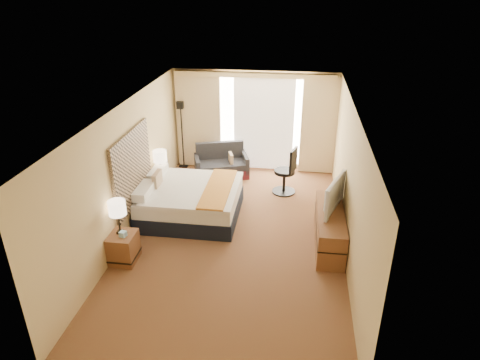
# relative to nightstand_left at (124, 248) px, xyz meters

# --- Properties ---
(floor) EXTENTS (4.20, 7.00, 0.02)m
(floor) POSITION_rel_nightstand_left_xyz_m (1.87, 1.05, -0.28)
(floor) COLOR maroon
(floor) RESTS_ON ground
(ceiling) EXTENTS (4.20, 7.00, 0.02)m
(ceiling) POSITION_rel_nightstand_left_xyz_m (1.87, 1.05, 2.33)
(ceiling) COLOR silver
(ceiling) RESTS_ON wall_back
(wall_back) EXTENTS (4.20, 0.02, 2.60)m
(wall_back) POSITION_rel_nightstand_left_xyz_m (1.87, 4.55, 1.02)
(wall_back) COLOR #D9BA84
(wall_back) RESTS_ON ground
(wall_front) EXTENTS (4.20, 0.02, 2.60)m
(wall_front) POSITION_rel_nightstand_left_xyz_m (1.87, -2.45, 1.02)
(wall_front) COLOR #D9BA84
(wall_front) RESTS_ON ground
(wall_left) EXTENTS (0.02, 7.00, 2.60)m
(wall_left) POSITION_rel_nightstand_left_xyz_m (-0.23, 1.05, 1.02)
(wall_left) COLOR #D9BA84
(wall_left) RESTS_ON ground
(wall_right) EXTENTS (0.02, 7.00, 2.60)m
(wall_right) POSITION_rel_nightstand_left_xyz_m (3.97, 1.05, 1.02)
(wall_right) COLOR #D9BA84
(wall_right) RESTS_ON ground
(headboard) EXTENTS (0.06, 1.85, 1.50)m
(headboard) POSITION_rel_nightstand_left_xyz_m (-0.19, 1.25, 1.01)
(headboard) COLOR black
(headboard) RESTS_ON wall_left
(nightstand_left) EXTENTS (0.45, 0.52, 0.55)m
(nightstand_left) POSITION_rel_nightstand_left_xyz_m (0.00, 0.00, 0.00)
(nightstand_left) COLOR brown
(nightstand_left) RESTS_ON floor
(nightstand_right) EXTENTS (0.45, 0.52, 0.55)m
(nightstand_right) POSITION_rel_nightstand_left_xyz_m (0.00, 2.50, 0.00)
(nightstand_right) COLOR brown
(nightstand_right) RESTS_ON floor
(media_dresser) EXTENTS (0.50, 1.80, 0.70)m
(media_dresser) POSITION_rel_nightstand_left_xyz_m (3.70, 1.05, 0.07)
(media_dresser) COLOR brown
(media_dresser) RESTS_ON floor
(window) EXTENTS (2.30, 0.02, 2.30)m
(window) POSITION_rel_nightstand_left_xyz_m (2.12, 4.52, 1.04)
(window) COLOR white
(window) RESTS_ON wall_back
(curtains) EXTENTS (4.12, 0.19, 2.56)m
(curtains) POSITION_rel_nightstand_left_xyz_m (1.87, 4.44, 1.13)
(curtains) COLOR beige
(curtains) RESTS_ON floor
(bed) EXTENTS (2.03, 1.85, 0.98)m
(bed) POSITION_rel_nightstand_left_xyz_m (0.81, 1.75, 0.09)
(bed) COLOR black
(bed) RESTS_ON floor
(loveseat) EXTENTS (1.50, 1.10, 0.84)m
(loveseat) POSITION_rel_nightstand_left_xyz_m (1.10, 3.89, 0.00)
(loveseat) COLOR #50171F
(loveseat) RESTS_ON floor
(floor_lamp) EXTENTS (0.23, 0.23, 1.81)m
(floor_lamp) POSITION_rel_nightstand_left_xyz_m (-0.03, 4.35, 1.00)
(floor_lamp) COLOR black
(floor_lamp) RESTS_ON floor
(desk_chair) EXTENTS (0.55, 0.55, 1.14)m
(desk_chair) POSITION_rel_nightstand_left_xyz_m (2.80, 3.13, 0.23)
(desk_chair) COLOR black
(desk_chair) RESTS_ON floor
(lamp_left) EXTENTS (0.31, 0.31, 0.64)m
(lamp_left) POSITION_rel_nightstand_left_xyz_m (-0.04, 0.05, 0.77)
(lamp_left) COLOR black
(lamp_left) RESTS_ON nightstand_left
(lamp_right) EXTENTS (0.31, 0.31, 0.64)m
(lamp_right) POSITION_rel_nightstand_left_xyz_m (-0.03, 2.44, 0.77)
(lamp_right) COLOR black
(lamp_right) RESTS_ON nightstand_right
(tissue_box) EXTENTS (0.13, 0.13, 0.10)m
(tissue_box) POSITION_rel_nightstand_left_xyz_m (0.05, -0.05, 0.32)
(tissue_box) COLOR #90C3DF
(tissue_box) RESTS_ON nightstand_left
(telephone) EXTENTS (0.18, 0.15, 0.06)m
(telephone) POSITION_rel_nightstand_left_xyz_m (0.12, 2.65, 0.31)
(telephone) COLOR black
(telephone) RESTS_ON nightstand_right
(television) EXTENTS (0.50, 1.07, 0.63)m
(television) POSITION_rel_nightstand_left_xyz_m (3.65, 1.21, 0.74)
(television) COLOR black
(television) RESTS_ON media_dresser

